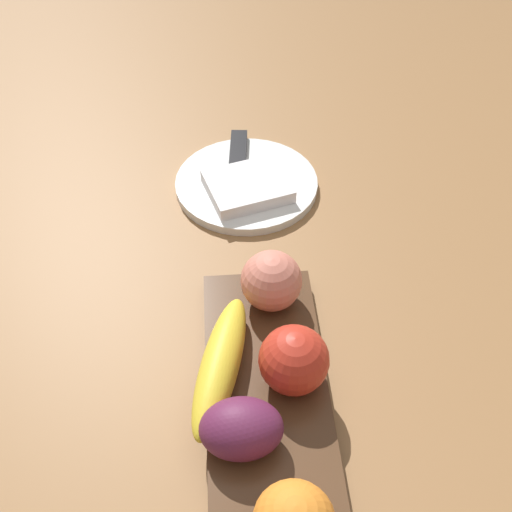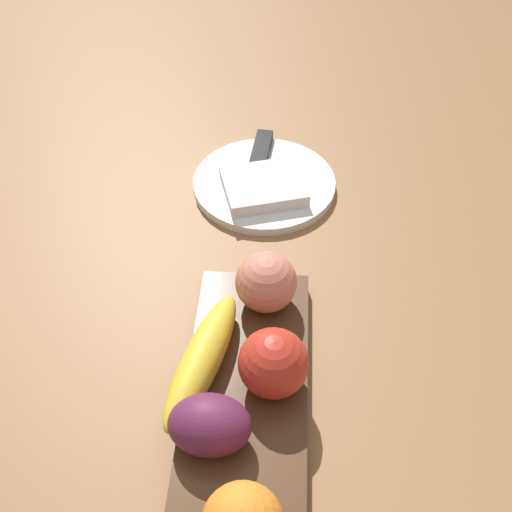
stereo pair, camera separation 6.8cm
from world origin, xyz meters
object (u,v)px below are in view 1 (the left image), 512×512
at_px(fruit_tray, 270,419).
at_px(dinner_plate, 247,184).
at_px(apple, 294,360).
at_px(peach, 267,281).
at_px(banana, 220,365).
at_px(knife, 238,158).
at_px(grape_bunch, 241,429).
at_px(folded_napkin, 248,187).

relative_size(fruit_tray, dinner_plate, 1.83).
relative_size(fruit_tray, apple, 5.18).
bearing_deg(dinner_plate, peach, 2.29).
height_order(apple, dinner_plate, apple).
xyz_separation_m(banana, knife, (-0.37, 0.04, -0.02)).
distance_m(grape_bunch, knife, 0.45).
xyz_separation_m(apple, grape_bunch, (0.07, -0.06, -0.01)).
bearing_deg(apple, folded_napkin, -175.11).
bearing_deg(apple, fruit_tray, -35.74).
bearing_deg(banana, dinner_plate, 6.99).
height_order(folded_napkin, knife, folded_napkin).
relative_size(dinner_plate, folded_napkin, 1.88).
xyz_separation_m(grape_bunch, dinner_plate, (-0.40, 0.03, -0.04)).
bearing_deg(dinner_plate, folded_napkin, 0.00).
distance_m(banana, peach, 0.11).
bearing_deg(fruit_tray, folded_napkin, 180.00).
xyz_separation_m(apple, dinner_plate, (-0.34, -0.03, -0.05)).
distance_m(peach, dinner_plate, 0.24).
relative_size(apple, knife, 0.39).
bearing_deg(grape_bunch, banana, -167.36).
bearing_deg(grape_bunch, fruit_tray, 134.61).
bearing_deg(peach, banana, -30.01).
distance_m(banana, grape_bunch, 0.08).
bearing_deg(fruit_tray, knife, -178.67).
bearing_deg(peach, fruit_tray, -3.66).
height_order(dinner_plate, knife, knife).
bearing_deg(folded_napkin, apple, 4.89).
bearing_deg(apple, knife, -174.56).
height_order(banana, knife, banana).
bearing_deg(knife, grape_bunch, 2.79).
bearing_deg(fruit_tray, grape_bunch, -45.39).
relative_size(dinner_plate, knife, 1.11).
distance_m(grape_bunch, dinner_plate, 0.41).
xyz_separation_m(fruit_tray, knife, (-0.42, -0.01, 0.01)).
relative_size(apple, dinner_plate, 0.35).
relative_size(grape_bunch, folded_napkin, 0.74).
height_order(banana, folded_napkin, banana).
bearing_deg(apple, peach, -170.67).
bearing_deg(banana, grape_bunch, -152.30).
relative_size(banana, peach, 2.51).
relative_size(peach, dinner_plate, 0.34).
distance_m(peach, knife, 0.28).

